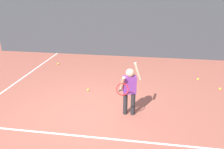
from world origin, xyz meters
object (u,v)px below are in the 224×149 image
Objects in this scene: tennis_ball_1 at (198,79)px; tennis_ball_4 at (58,64)px; tennis_ball_0 at (88,90)px; tennis_player at (129,88)px; tennis_ball_2 at (220,89)px.

tennis_ball_1 is 5.44m from tennis_ball_4.
tennis_ball_0 is 3.79m from tennis_ball_1.
tennis_player is at bearing -41.46° from tennis_ball_0.
tennis_player is 1.94m from tennis_ball_0.
tennis_ball_0 is 2.97m from tennis_ball_4.
tennis_ball_2 is (2.68, 1.91, -0.69)m from tennis_player.
tennis_ball_0 is 1.00× the size of tennis_ball_1.
tennis_player is 3.37m from tennis_ball_2.
tennis_player is at bearing -129.10° from tennis_ball_1.
tennis_ball_1 is (3.51, 1.44, 0.00)m from tennis_ball_0.
tennis_ball_1 is 1.00× the size of tennis_ball_2.
tennis_ball_1 is at bearing 31.42° from tennis_player.
tennis_ball_2 is at bearing 10.01° from tennis_ball_0.
tennis_ball_4 is (-1.87, 2.32, 0.00)m from tennis_ball_0.
tennis_player is 20.46× the size of tennis_ball_4.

